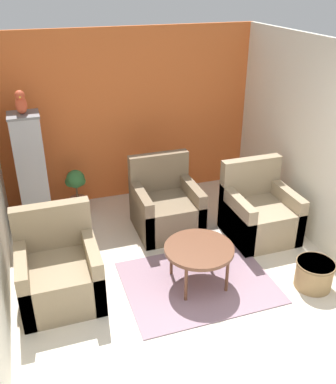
# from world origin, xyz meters

# --- Properties ---
(ground_plane) EXTENTS (20.00, 20.00, 0.00)m
(ground_plane) POSITION_xyz_m (0.00, 0.00, 0.00)
(ground_plane) COLOR beige
(ground_plane) RESTS_ON ground
(wall_back_accent) EXTENTS (3.81, 0.06, 2.47)m
(wall_back_accent) POSITION_xyz_m (0.00, 3.53, 1.23)
(wall_back_accent) COLOR orange
(wall_back_accent) RESTS_ON ground_plane
(wall_right) EXTENTS (0.06, 3.50, 2.47)m
(wall_right) POSITION_xyz_m (1.87, 1.75, 1.23)
(wall_right) COLOR silver
(wall_right) RESTS_ON ground_plane
(area_rug) EXTENTS (1.62, 1.27, 0.01)m
(area_rug) POSITION_xyz_m (0.15, 1.13, 0.01)
(area_rug) COLOR gray
(area_rug) RESTS_ON ground_plane
(coffee_table) EXTENTS (0.76, 0.76, 0.47)m
(coffee_table) POSITION_xyz_m (0.15, 1.13, 0.43)
(coffee_table) COLOR brown
(coffee_table) RESTS_ON ground_plane
(armchair_left) EXTENTS (0.81, 0.82, 0.97)m
(armchair_left) POSITION_xyz_m (-1.31, 1.38, 0.31)
(armchair_left) COLOR #8E7A5B
(armchair_left) RESTS_ON ground_plane
(armchair_right) EXTENTS (0.81, 0.82, 0.97)m
(armchair_right) POSITION_xyz_m (1.26, 1.81, 0.31)
(armchair_right) COLOR #9E896B
(armchair_right) RESTS_ON ground_plane
(armchair_middle) EXTENTS (0.81, 0.82, 0.97)m
(armchair_middle) POSITION_xyz_m (0.17, 2.35, 0.31)
(armchair_middle) COLOR #7A664C
(armchair_middle) RESTS_ON ground_plane
(birdcage) EXTENTS (0.57, 0.57, 1.55)m
(birdcage) POSITION_xyz_m (-1.45, 3.02, 0.72)
(birdcage) COLOR slate
(birdcage) RESTS_ON ground_plane
(parrot) EXTENTS (0.14, 0.25, 0.30)m
(parrot) POSITION_xyz_m (-1.45, 3.03, 1.69)
(parrot) COLOR #D14C2D
(parrot) RESTS_ON birdcage
(potted_plant) EXTENTS (0.28, 0.26, 0.65)m
(potted_plant) POSITION_xyz_m (-0.89, 3.17, 0.38)
(potted_plant) COLOR brown
(potted_plant) RESTS_ON ground_plane
(wicker_basket) EXTENTS (0.42, 0.42, 0.31)m
(wicker_basket) POSITION_xyz_m (1.32, 0.68, 0.17)
(wicker_basket) COLOR #A37F51
(wicker_basket) RESTS_ON ground_plane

